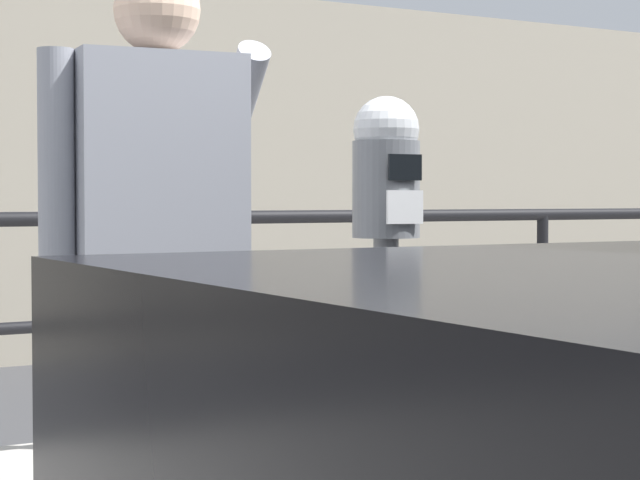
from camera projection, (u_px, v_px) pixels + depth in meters
name	position (u px, v px, depth m)	size (l,w,h in m)	color
parking_meter	(386.00, 224.00, 3.11)	(0.19, 0.20, 1.35)	slate
pedestrian_at_meter	(158.00, 246.00, 2.91)	(0.65, 0.52, 1.66)	slate
background_railing	(107.00, 277.00, 4.79)	(24.06, 0.06, 1.02)	black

